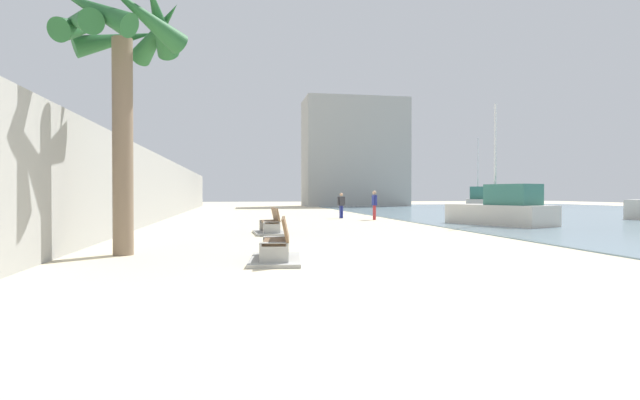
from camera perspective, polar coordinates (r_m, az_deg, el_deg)
ground_plane at (r=27.81m, az=-3.65°, el=-2.33°), size 120.00×120.00×0.00m
seawall at (r=27.97m, az=-19.11°, el=1.32°), size 0.80×64.00×3.58m
palm_tree at (r=13.11m, az=-22.63°, el=16.10°), size 3.32×3.24×6.58m
bench_near at (r=10.72m, az=-5.21°, el=-6.05°), size 1.32×2.21×0.98m
bench_far at (r=17.99m, az=-5.94°, el=-3.29°), size 1.20×2.15×0.98m
person_walking at (r=27.52m, az=6.48°, el=-0.34°), size 0.23×0.52×1.67m
person_standing at (r=29.08m, az=2.54°, el=-0.44°), size 0.51×0.27×1.55m
boat_mid_bay at (r=51.14m, az=18.24°, el=-0.01°), size 4.08×5.19×7.16m
boat_nearest at (r=24.06m, az=20.85°, el=-1.08°), size 3.76×5.31×5.74m
harbor_building at (r=57.49m, az=4.12°, el=5.58°), size 12.00×6.00×12.64m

